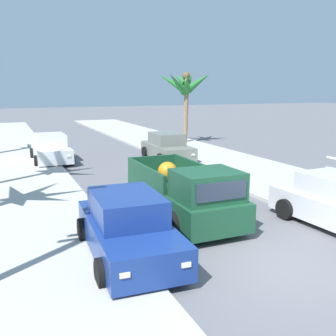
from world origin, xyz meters
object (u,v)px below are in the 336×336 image
(palm_tree_right_mid, at_px, (186,84))
(car_left_mid, at_px, (167,148))
(car_left_near, at_px, (51,149))
(pickup_truck, at_px, (185,195))
(car_right_near, at_px, (128,228))

(palm_tree_right_mid, bearing_deg, car_left_mid, -124.62)
(car_left_near, distance_m, palm_tree_right_mid, 11.18)
(pickup_truck, relative_size, car_left_mid, 1.21)
(car_right_near, xyz_separation_m, car_left_mid, (5.96, 11.45, 0.00))
(car_left_near, bearing_deg, pickup_truck, -77.43)
(car_left_near, height_order, car_left_mid, same)
(pickup_truck, height_order, car_left_mid, pickup_truck)
(car_left_near, xyz_separation_m, car_right_near, (0.13, -13.48, 0.00))
(car_left_mid, bearing_deg, car_left_near, 161.58)
(car_left_mid, xyz_separation_m, palm_tree_right_mid, (3.88, 5.62, 3.57))
(car_left_near, bearing_deg, car_right_near, -89.43)
(car_left_near, bearing_deg, car_left_mid, -18.42)
(car_left_near, height_order, palm_tree_right_mid, palm_tree_right_mid)
(car_left_near, height_order, car_right_near, same)
(pickup_truck, xyz_separation_m, car_left_near, (-2.58, 11.58, -0.07))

